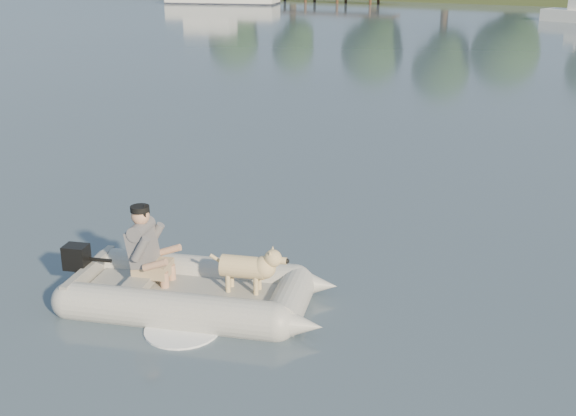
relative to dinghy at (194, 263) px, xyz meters
The scene contains 5 objects.
water 0.88m from the dinghy, 41.38° to the right, with size 160.00×160.00×0.00m, color slate.
dinghy is the anchor object (origin of this frame).
man 0.69m from the dinghy, 167.98° to the right, with size 0.69×0.59×1.03m, color slate, non-canonical shape.
dog 0.62m from the dinghy, 20.83° to the left, with size 0.89×0.32×0.59m, color #D2B579, non-canonical shape.
outboard_motor 1.61m from the dinghy, 163.74° to the right, with size 0.40×0.28×0.75m, color black, non-canonical shape.
Camera 1 is at (4.41, -6.17, 4.20)m, focal length 45.00 mm.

